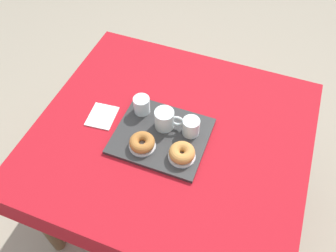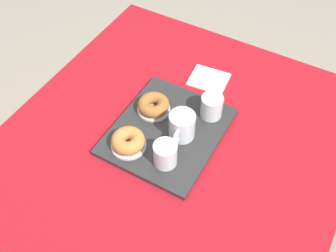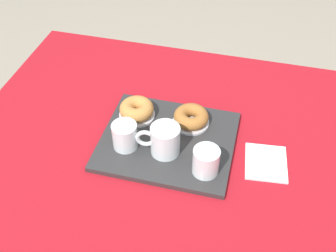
{
  "view_description": "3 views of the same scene",
  "coord_description": "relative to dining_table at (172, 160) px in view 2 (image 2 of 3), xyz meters",
  "views": [
    {
      "loc": [
        -0.3,
        0.82,
        1.9
      ],
      "look_at": [
        0.02,
        -0.0,
        0.76
      ],
      "focal_mm": 36.66,
      "sensor_mm": 36.0,
      "label": 1
    },
    {
      "loc": [
        -0.67,
        -0.36,
        1.74
      ],
      "look_at": [
        0.03,
        0.03,
        0.76
      ],
      "focal_mm": 42.57,
      "sensor_mm": 36.0,
      "label": 2
    },
    {
      "loc": [
        0.24,
        -0.78,
        1.6
      ],
      "look_at": [
        0.03,
        0.04,
        0.79
      ],
      "focal_mm": 44.13,
      "sensor_mm": 36.0,
      "label": 3
    }
  ],
  "objects": [
    {
      "name": "ground_plane",
      "position": [
        0.0,
        0.0,
        -0.63
      ],
      "size": [
        6.0,
        6.0,
        0.0
      ],
      "primitive_type": "plane",
      "color": "gray"
    },
    {
      "name": "dining_table",
      "position": [
        0.0,
        0.0,
        0.0
      ],
      "size": [
        1.16,
        1.06,
        0.72
      ],
      "color": "#A8141E",
      "rests_on": "ground"
    },
    {
      "name": "serving_tray",
      "position": [
        0.03,
        0.04,
        0.1
      ],
      "size": [
        0.39,
        0.33,
        0.02
      ],
      "primitive_type": "cube",
      "color": "#2D2D2D",
      "rests_on": "dining_table"
    },
    {
      "name": "tea_mug_left",
      "position": [
        0.03,
        -0.01,
        0.15
      ],
      "size": [
        0.13,
        0.08,
        0.09
      ],
      "color": "silver",
      "rests_on": "serving_tray"
    },
    {
      "name": "water_glass_near",
      "position": [
        0.16,
        -0.06,
        0.14
      ],
      "size": [
        0.07,
        0.07,
        0.08
      ],
      "color": "silver",
      "rests_on": "serving_tray"
    },
    {
      "name": "water_glass_far",
      "position": [
        -0.08,
        -0.02,
        0.14
      ],
      "size": [
        0.07,
        0.07,
        0.08
      ],
      "color": "silver",
      "rests_on": "serving_tray"
    },
    {
      "name": "donut_plate_left",
      "position": [
        -0.09,
        0.11,
        0.11
      ],
      "size": [
        0.11,
        0.11,
        0.01
      ],
      "primitive_type": "cylinder",
      "color": "silver",
      "rests_on": "serving_tray"
    },
    {
      "name": "sugar_donut_left",
      "position": [
        -0.09,
        0.11,
        0.13
      ],
      "size": [
        0.1,
        0.1,
        0.04
      ],
      "primitive_type": "torus",
      "color": "#BC7F3D",
      "rests_on": "donut_plate_left"
    },
    {
      "name": "donut_plate_right",
      "position": [
        0.08,
        0.12,
        0.11
      ],
      "size": [
        0.11,
        0.11,
        0.01
      ],
      "primitive_type": "cylinder",
      "color": "silver",
      "rests_on": "serving_tray"
    },
    {
      "name": "sugar_donut_right",
      "position": [
        0.08,
        0.12,
        0.13
      ],
      "size": [
        0.1,
        0.1,
        0.04
      ],
      "primitive_type": "torus",
      "color": "#A3662D",
      "rests_on": "donut_plate_right"
    },
    {
      "name": "paper_napkin",
      "position": [
        0.32,
        0.03,
        0.09
      ],
      "size": [
        0.13,
        0.15,
        0.01
      ],
      "primitive_type": "cube",
      "rotation": [
        0.0,
        0.0,
        0.1
      ],
      "color": "white",
      "rests_on": "dining_table"
    }
  ]
}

